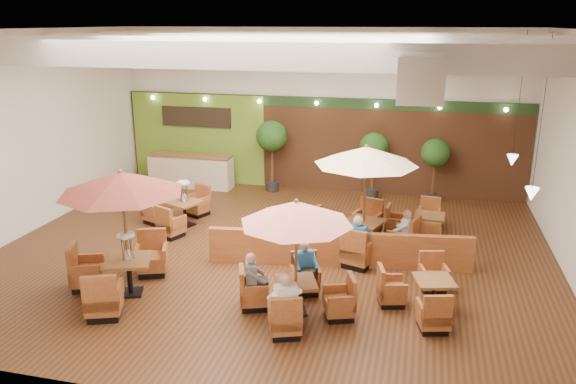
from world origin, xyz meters
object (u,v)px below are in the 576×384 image
(table_5, at_px, (419,227))
(diner_3, at_px, (358,236))
(topiary_2, at_px, (435,155))
(diner_2, at_px, (254,275))
(table_1, at_px, (296,236))
(table_0, at_px, (120,207))
(diner_1, at_px, (305,262))
(table_4, at_px, (421,294))
(diner_0, at_px, (285,298))
(service_counter, at_px, (191,171))
(topiary_0, at_px, (272,139))
(table_2, at_px, (365,180))
(diner_4, at_px, (404,227))
(table_3, at_px, (177,210))
(topiary_1, at_px, (374,150))
(booth_divider, at_px, (339,249))

(table_5, relative_size, diner_3, 2.73)
(topiary_2, bearing_deg, diner_2, -113.62)
(table_1, height_order, diner_2, table_1)
(table_0, xyz_separation_m, diner_1, (3.75, 0.95, -1.27))
(table_4, relative_size, diner_0, 2.78)
(service_counter, height_order, diner_2, diner_2)
(table_4, distance_m, table_5, 3.98)
(table_1, height_order, topiary_0, topiary_0)
(table_2, distance_m, table_4, 3.51)
(table_1, xyz_separation_m, diner_2, (-0.89, 0.00, -0.93))
(table_4, bearing_deg, diner_0, -160.67)
(diner_4, bearing_deg, diner_3, 145.44)
(service_counter, bearing_deg, diner_0, -57.23)
(diner_4, bearing_deg, service_counter, 70.59)
(diner_1, bearing_deg, diner_0, 61.37)
(table_2, bearing_deg, table_1, -87.20)
(table_2, distance_m, table_5, 2.43)
(diner_2, distance_m, diner_4, 4.56)
(table_4, xyz_separation_m, topiary_2, (0.22, 7.34, 1.25))
(table_3, distance_m, diner_4, 6.51)
(table_0, xyz_separation_m, table_1, (3.75, 0.06, -0.32))
(table_3, relative_size, topiary_2, 1.25)
(topiary_2, xyz_separation_m, diner_1, (-2.68, -7.26, -0.84))
(service_counter, bearing_deg, table_2, -33.53)
(diner_0, bearing_deg, table_3, 102.35)
(table_5, height_order, topiary_1, topiary_1)
(diner_0, xyz_separation_m, diner_2, (-0.89, 0.89, -0.04))
(service_counter, height_order, diner_3, diner_3)
(diner_4, bearing_deg, diner_2, 151.66)
(booth_divider, relative_size, topiary_1, 2.85)
(table_3, xyz_separation_m, table_4, (6.96, -3.37, -0.13))
(table_3, relative_size, topiary_0, 1.07)
(topiary_1, distance_m, diner_4, 4.85)
(topiary_2, relative_size, diner_2, 2.80)
(table_5, bearing_deg, diner_1, -116.91)
(diner_1, bearing_deg, topiary_1, -124.30)
(booth_divider, height_order, topiary_2, topiary_2)
(table_4, height_order, diner_0, diner_0)
(table_3, bearing_deg, topiary_0, 88.34)
(table_0, xyz_separation_m, diner_0, (3.75, -0.83, -1.21))
(diner_1, height_order, diner_2, diner_2)
(table_1, xyz_separation_m, topiary_1, (0.72, 8.15, -0.02))
(diner_1, relative_size, diner_3, 0.83)
(diner_2, height_order, diner_3, diner_3)
(table_4, xyz_separation_m, diner_3, (-1.51, 1.72, 0.47))
(table_4, bearing_deg, diner_2, 178.28)
(table_5, height_order, topiary_0, topiary_0)
(topiary_2, distance_m, diner_1, 7.79)
(table_0, xyz_separation_m, table_3, (-0.76, 4.24, -1.55))
(diner_3, distance_m, diner_4, 1.45)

